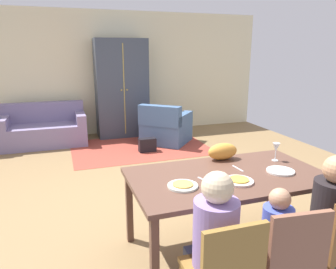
% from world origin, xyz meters
% --- Properties ---
extents(ground_plane, '(7.23, 6.01, 0.02)m').
position_xyz_m(ground_plane, '(0.00, 0.40, -0.01)').
color(ground_plane, olive).
extents(back_wall, '(7.23, 0.10, 2.70)m').
position_xyz_m(back_wall, '(0.00, 3.46, 1.35)').
color(back_wall, beige).
rests_on(back_wall, ground_plane).
extents(dining_table, '(1.77, 0.98, 0.76)m').
position_xyz_m(dining_table, '(0.27, -1.50, 0.69)').
color(dining_table, brown).
rests_on(dining_table, ground_plane).
extents(plate_near_man, '(0.25, 0.25, 0.02)m').
position_xyz_m(plate_near_man, '(-0.22, -1.62, 0.77)').
color(plate_near_man, silver).
rests_on(plate_near_man, dining_table).
extents(pizza_near_man, '(0.17, 0.17, 0.01)m').
position_xyz_m(pizza_near_man, '(-0.22, -1.62, 0.78)').
color(pizza_near_man, gold).
rests_on(pizza_near_man, plate_near_man).
extents(plate_near_child, '(0.25, 0.25, 0.02)m').
position_xyz_m(plate_near_child, '(0.27, -1.68, 0.77)').
color(plate_near_child, silver).
rests_on(plate_near_child, dining_table).
extents(pizza_near_child, '(0.17, 0.17, 0.01)m').
position_xyz_m(pizza_near_child, '(0.27, -1.68, 0.78)').
color(pizza_near_child, gold).
rests_on(pizza_near_child, plate_near_child).
extents(plate_near_woman, '(0.25, 0.25, 0.02)m').
position_xyz_m(plate_near_woman, '(0.76, -1.60, 0.77)').
color(plate_near_woman, silver).
rests_on(plate_near_woman, dining_table).
extents(wine_glass, '(0.07, 0.07, 0.19)m').
position_xyz_m(wine_glass, '(0.91, -1.32, 0.89)').
color(wine_glass, silver).
rests_on(wine_glass, dining_table).
extents(fork, '(0.06, 0.15, 0.01)m').
position_xyz_m(fork, '(0.01, -1.55, 0.76)').
color(fork, silver).
rests_on(fork, dining_table).
extents(knife, '(0.03, 0.17, 0.01)m').
position_xyz_m(knife, '(0.43, -1.40, 0.76)').
color(knife, silver).
rests_on(knife, dining_table).
extents(person_man, '(0.30, 0.40, 1.11)m').
position_xyz_m(person_man, '(-0.22, -2.17, 0.51)').
color(person_man, '#383F59').
rests_on(person_man, ground_plane).
extents(dining_chair_child, '(0.46, 0.46, 0.87)m').
position_xyz_m(dining_chair_child, '(0.26, -2.35, 0.49)').
color(dining_chair_child, brown).
rests_on(dining_chair_child, ground_plane).
extents(person_child, '(0.22, 0.30, 0.92)m').
position_xyz_m(person_child, '(0.27, -2.18, 0.43)').
color(person_child, '#3F4341').
rests_on(person_child, ground_plane).
extents(person_woman, '(0.30, 0.41, 1.11)m').
position_xyz_m(person_woman, '(0.76, -2.17, 0.51)').
color(person_woman, '#2D3840').
rests_on(person_woman, ground_plane).
extents(cat, '(0.33, 0.17, 0.17)m').
position_xyz_m(cat, '(0.42, -1.11, 0.84)').
color(cat, gold).
rests_on(cat, dining_table).
extents(area_rug, '(2.60, 1.80, 0.01)m').
position_xyz_m(area_rug, '(0.31, 2.00, 0.00)').
color(area_rug, '#9D3D2F').
rests_on(area_rug, ground_plane).
extents(couch, '(1.61, 0.86, 0.82)m').
position_xyz_m(couch, '(-1.45, 2.86, 0.30)').
color(couch, slate).
rests_on(couch, ground_plane).
extents(armchair, '(1.21, 1.21, 0.82)m').
position_xyz_m(armchair, '(0.90, 2.16, 0.32)').
color(armchair, '#42628C').
rests_on(armchair, ground_plane).
extents(armoire, '(1.10, 0.59, 2.10)m').
position_xyz_m(armoire, '(0.19, 3.07, 1.05)').
color(armoire, '#3A4350').
rests_on(armoire, ground_plane).
extents(handbag, '(0.32, 0.16, 0.26)m').
position_xyz_m(handbag, '(0.38, 1.70, 0.13)').
color(handbag, black).
rests_on(handbag, ground_plane).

